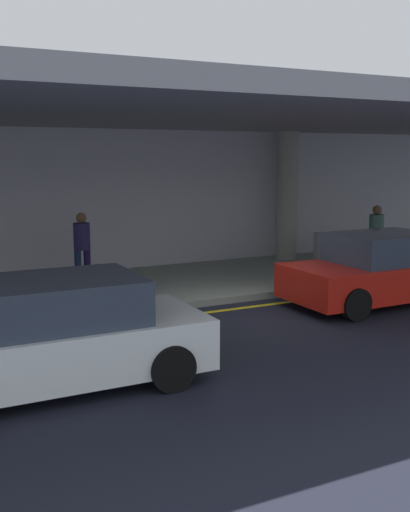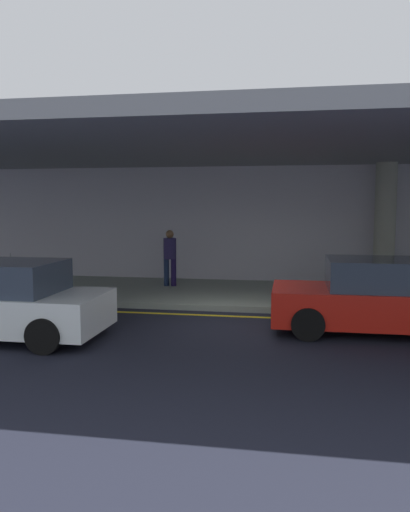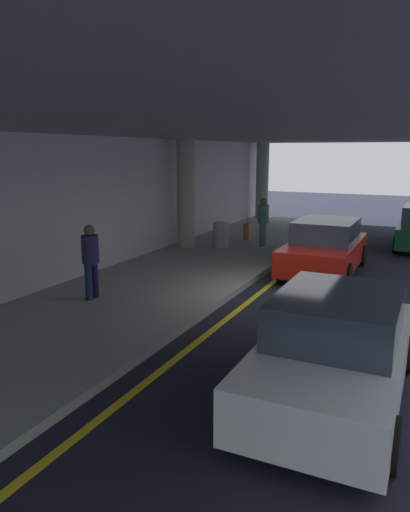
{
  "view_description": "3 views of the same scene",
  "coord_description": "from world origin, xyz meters",
  "px_view_note": "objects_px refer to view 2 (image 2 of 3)",
  "views": [
    {
      "loc": [
        -6.0,
        -10.01,
        3.1
      ],
      "look_at": [
        -0.1,
        1.66,
        0.95
      ],
      "focal_mm": 42.71,
      "sensor_mm": 36.0,
      "label": 1
    },
    {
      "loc": [
        1.28,
        -10.75,
        2.59
      ],
      "look_at": [
        -0.98,
        2.35,
        1.21
      ],
      "focal_mm": 34.97,
      "sensor_mm": 36.0,
      "label": 2
    },
    {
      "loc": [
        -10.67,
        -3.12,
        3.4
      ],
      "look_at": [
        0.59,
        2.22,
        0.7
      ],
      "focal_mm": 34.1,
      "sensor_mm": 36.0,
      "label": 3
    }
  ],
  "objects_px": {
    "car_white": "(1,302)",
    "suitcase_upright_secondary": "(11,271)",
    "person_waiting_for_ride": "(170,254)",
    "trash_bin_steel": "(410,279)",
    "support_column_left_mid": "(385,225)",
    "car_red": "(377,298)"
  },
  "relations": [
    {
      "from": "support_column_left_mid",
      "to": "trash_bin_steel",
      "type": "relative_size",
      "value": 4.29
    },
    {
      "from": "person_waiting_for_ride",
      "to": "trash_bin_steel",
      "type": "bearing_deg",
      "value": 90.17
    },
    {
      "from": "car_red",
      "to": "suitcase_upright_secondary",
      "type": "bearing_deg",
      "value": -20.83
    },
    {
      "from": "suitcase_upright_secondary",
      "to": "person_waiting_for_ride",
      "type": "bearing_deg",
      "value": 10.17
    },
    {
      "from": "support_column_left_mid",
      "to": "suitcase_upright_secondary",
      "type": "distance_m",
      "value": 11.62
    },
    {
      "from": "car_white",
      "to": "car_red",
      "type": "relative_size",
      "value": 1.0
    },
    {
      "from": "car_white",
      "to": "person_waiting_for_ride",
      "type": "bearing_deg",
      "value": -104.74
    },
    {
      "from": "support_column_left_mid",
      "to": "car_red",
      "type": "distance_m",
      "value": 5.21
    },
    {
      "from": "support_column_left_mid",
      "to": "car_white",
      "type": "relative_size",
      "value": 0.89
    },
    {
      "from": "person_waiting_for_ride",
      "to": "suitcase_upright_secondary",
      "type": "relative_size",
      "value": 1.87
    },
    {
      "from": "car_white",
      "to": "suitcase_upright_secondary",
      "type": "relative_size",
      "value": 4.56
    },
    {
      "from": "support_column_left_mid",
      "to": "person_waiting_for_ride",
      "type": "relative_size",
      "value": 2.17
    },
    {
      "from": "support_column_left_mid",
      "to": "person_waiting_for_ride",
      "type": "height_order",
      "value": "support_column_left_mid"
    },
    {
      "from": "car_white",
      "to": "trash_bin_steel",
      "type": "height_order",
      "value": "car_white"
    },
    {
      "from": "car_white",
      "to": "person_waiting_for_ride",
      "type": "height_order",
      "value": "person_waiting_for_ride"
    },
    {
      "from": "support_column_left_mid",
      "to": "person_waiting_for_ride",
      "type": "bearing_deg",
      "value": -171.97
    },
    {
      "from": "support_column_left_mid",
      "to": "person_waiting_for_ride",
      "type": "distance_m",
      "value": 6.39
    },
    {
      "from": "car_white",
      "to": "suitcase_upright_secondary",
      "type": "height_order",
      "value": "car_white"
    },
    {
      "from": "support_column_left_mid",
      "to": "suitcase_upright_secondary",
      "type": "height_order",
      "value": "support_column_left_mid"
    },
    {
      "from": "car_white",
      "to": "trash_bin_steel",
      "type": "bearing_deg",
      "value": -143.6
    },
    {
      "from": "car_red",
      "to": "person_waiting_for_ride",
      "type": "bearing_deg",
      "value": -37.09
    },
    {
      "from": "support_column_left_mid",
      "to": "trash_bin_steel",
      "type": "bearing_deg",
      "value": -65.0
    }
  ]
}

